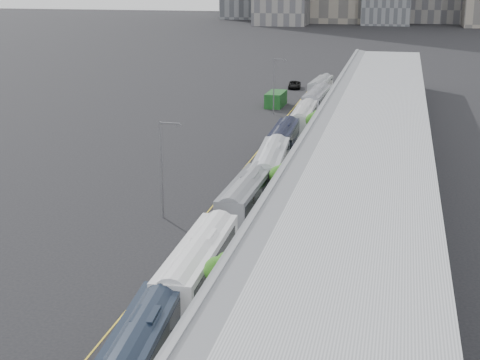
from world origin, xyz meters
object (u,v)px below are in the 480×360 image
(bus_1, at_px, (138,360))
(bus_2, at_px, (198,272))
(bus_8, at_px, (320,90))
(bus_4, at_px, (271,169))
(bus_5, at_px, (283,142))
(shipping_container, at_px, (276,99))
(bus_7, at_px, (317,103))
(suv, at_px, (294,85))
(street_lamp_far, at_px, (275,83))
(bus_3, at_px, (246,202))
(street_lamp_near, at_px, (164,163))
(bus_6, at_px, (304,121))

(bus_1, xyz_separation_m, bus_2, (0.05, 12.21, 0.15))
(bus_8, bearing_deg, bus_4, -85.41)
(bus_1, bearing_deg, bus_4, 85.04)
(bus_5, relative_size, bus_8, 1.00)
(shipping_container, bearing_deg, bus_1, -83.60)
(shipping_container, bearing_deg, bus_7, -31.44)
(shipping_container, relative_size, suv, 1.24)
(street_lamp_far, height_order, suv, street_lamp_far)
(bus_1, relative_size, bus_7, 0.94)
(bus_5, distance_m, bus_8, 42.88)
(bus_2, bearing_deg, bus_7, 88.85)
(bus_3, relative_size, street_lamp_far, 1.49)
(bus_2, distance_m, bus_5, 42.43)
(bus_4, relative_size, street_lamp_far, 1.58)
(bus_8, height_order, street_lamp_far, street_lamp_far)
(bus_7, xyz_separation_m, street_lamp_near, (-7.73, -54.97, 3.57))
(street_lamp_far, bearing_deg, bus_1, -85.58)
(shipping_container, bearing_deg, bus_4, -79.27)
(suv, bearing_deg, bus_1, -93.16)
(bus_7, height_order, bus_8, bus_7)
(bus_7, distance_m, bus_8, 14.75)
(bus_4, distance_m, suv, 67.46)
(bus_3, height_order, shipping_container, bus_3)
(bus_1, distance_m, bus_6, 68.35)
(bus_7, distance_m, street_lamp_near, 55.63)
(street_lamp_near, relative_size, shipping_container, 1.43)
(bus_8, bearing_deg, bus_5, -86.27)
(bus_7, bearing_deg, street_lamp_near, -95.73)
(bus_6, distance_m, shipping_container, 20.70)
(street_lamp_far, height_order, shipping_container, street_lamp_far)
(bus_3, distance_m, bus_8, 68.20)
(bus_8, relative_size, shipping_container, 1.99)
(bus_6, xyz_separation_m, shipping_container, (-7.36, 19.34, -0.38))
(bus_5, distance_m, suv, 53.54)
(bus_2, height_order, bus_7, bus_2)
(bus_1, distance_m, bus_5, 54.64)
(bus_4, bearing_deg, bus_7, 85.99)
(bus_8, xyz_separation_m, street_lamp_far, (-5.38, -17.22, 3.59))
(bus_1, height_order, bus_7, bus_7)
(bus_2, bearing_deg, bus_8, 89.57)
(bus_5, bearing_deg, street_lamp_far, 100.87)
(bus_2, xyz_separation_m, bus_8, (-0.88, 85.30, -0.18))
(bus_5, relative_size, bus_7, 0.92)
(suv, bearing_deg, street_lamp_far, -95.18)
(bus_5, height_order, bus_8, bus_5)
(bus_1, distance_m, suv, 108.02)
(bus_7, height_order, street_lamp_near, street_lamp_near)
(bus_1, bearing_deg, bus_8, 85.82)
(bus_1, distance_m, bus_7, 82.80)
(bus_8, bearing_deg, bus_3, -85.85)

